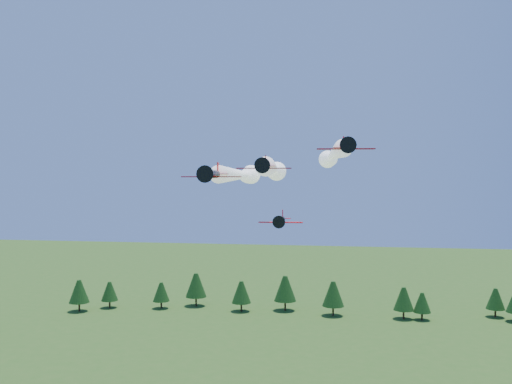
# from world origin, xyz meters

# --- Properties ---
(plane_lead) EXTENTS (8.89, 46.81, 3.70)m
(plane_lead) POSITION_xyz_m (-2.47, 18.91, 46.66)
(plane_lead) COLOR black
(plane_lead) RESTS_ON ground
(plane_left) EXTENTS (7.90, 42.86, 3.70)m
(plane_left) POSITION_xyz_m (-8.39, 21.35, 45.68)
(plane_left) COLOR black
(plane_left) RESTS_ON ground
(plane_right) EXTENTS (9.51, 51.63, 3.70)m
(plane_right) POSITION_xyz_m (7.26, 28.27, 49.31)
(plane_right) COLOR black
(plane_right) RESTS_ON ground
(plane_slot) EXTENTS (6.46, 7.04, 2.28)m
(plane_slot) POSITION_xyz_m (0.30, 6.34, 38.99)
(plane_slot) COLOR black
(plane_slot) RESTS_ON ground
(treeline) EXTENTS (168.45, 22.20, 12.00)m
(treeline) POSITION_xyz_m (5.98, 112.23, 6.75)
(treeline) COLOR #382314
(treeline) RESTS_ON ground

